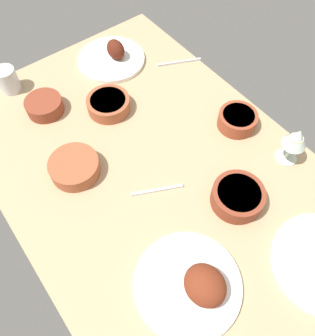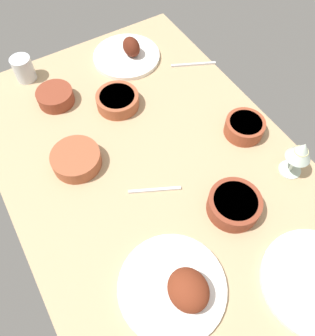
{
  "view_description": "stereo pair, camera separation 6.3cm",
  "coord_description": "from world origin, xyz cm",
  "px_view_note": "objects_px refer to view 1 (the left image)",
  "views": [
    {
      "loc": [
        44.06,
        -33.82,
        94.69
      ],
      "look_at": [
        0.0,
        0.0,
        6.0
      ],
      "focal_mm": 35.93,
      "sensor_mm": 36.0,
      "label": 1
    },
    {
      "loc": [
        47.61,
        -28.62,
        94.69
      ],
      "look_at": [
        0.0,
        0.0,
        6.0
      ],
      "focal_mm": 35.93,
      "sensor_mm": 36.0,
      "label": 2
    }
  ],
  "objects_px": {
    "spoon_loose": "(157,190)",
    "fork_loose": "(179,62)",
    "plate_far_side": "(194,285)",
    "bowl_cream": "(74,167)",
    "bowl_sauce": "(44,105)",
    "plate_near_viewer": "(112,57)",
    "bowl_onions": "(238,196)",
    "wine_glass": "(296,139)",
    "bowl_soup": "(237,119)",
    "bowl_potatoes": "(108,104)",
    "water_tumbler": "(8,80)"
  },
  "relations": [
    {
      "from": "bowl_potatoes",
      "to": "spoon_loose",
      "type": "distance_m",
      "value": 0.37
    },
    {
      "from": "bowl_onions",
      "to": "bowl_cream",
      "type": "bearing_deg",
      "value": -139.55
    },
    {
      "from": "plate_near_viewer",
      "to": "plate_far_side",
      "type": "distance_m",
      "value": 0.91
    },
    {
      "from": "spoon_loose",
      "to": "bowl_potatoes",
      "type": "bearing_deg",
      "value": -74.1
    },
    {
      "from": "plate_far_side",
      "to": "fork_loose",
      "type": "relative_size",
      "value": 1.6
    },
    {
      "from": "bowl_sauce",
      "to": "bowl_cream",
      "type": "relative_size",
      "value": 0.83
    },
    {
      "from": "bowl_cream",
      "to": "bowl_onions",
      "type": "xyz_separation_m",
      "value": [
        0.38,
        0.33,
        0.0
      ]
    },
    {
      "from": "bowl_cream",
      "to": "wine_glass",
      "type": "distance_m",
      "value": 0.68
    },
    {
      "from": "bowl_potatoes",
      "to": "bowl_onions",
      "type": "xyz_separation_m",
      "value": [
        0.54,
        0.1,
        0.0
      ]
    },
    {
      "from": "plate_near_viewer",
      "to": "fork_loose",
      "type": "relative_size",
      "value": 1.5
    },
    {
      "from": "plate_near_viewer",
      "to": "bowl_cream",
      "type": "height_order",
      "value": "plate_near_viewer"
    },
    {
      "from": "bowl_sauce",
      "to": "fork_loose",
      "type": "bearing_deg",
      "value": 79.89
    },
    {
      "from": "bowl_soup",
      "to": "bowl_cream",
      "type": "xyz_separation_m",
      "value": [
        -0.17,
        -0.53,
        -0.0
      ]
    },
    {
      "from": "bowl_onions",
      "to": "spoon_loose",
      "type": "xyz_separation_m",
      "value": [
        -0.17,
        -0.16,
        -0.03
      ]
    },
    {
      "from": "bowl_cream",
      "to": "water_tumbler",
      "type": "bearing_deg",
      "value": -179.2
    },
    {
      "from": "plate_near_viewer",
      "to": "bowl_soup",
      "type": "distance_m",
      "value": 0.56
    },
    {
      "from": "bowl_potatoes",
      "to": "bowl_soup",
      "type": "distance_m",
      "value": 0.45
    },
    {
      "from": "bowl_soup",
      "to": "bowl_onions",
      "type": "bearing_deg",
      "value": -44.68
    },
    {
      "from": "fork_loose",
      "to": "spoon_loose",
      "type": "bearing_deg",
      "value": -110.91
    },
    {
      "from": "plate_near_viewer",
      "to": "wine_glass",
      "type": "distance_m",
      "value": 0.76
    },
    {
      "from": "bowl_cream",
      "to": "wine_glass",
      "type": "bearing_deg",
      "value": 56.92
    },
    {
      "from": "plate_near_viewer",
      "to": "bowl_sauce",
      "type": "xyz_separation_m",
      "value": [
        0.08,
        -0.33,
        0.01
      ]
    },
    {
      "from": "bowl_onions",
      "to": "wine_glass",
      "type": "bearing_deg",
      "value": 93.37
    },
    {
      "from": "water_tumbler",
      "to": "spoon_loose",
      "type": "height_order",
      "value": "water_tumbler"
    },
    {
      "from": "bowl_sauce",
      "to": "spoon_loose",
      "type": "xyz_separation_m",
      "value": [
        0.5,
        0.12,
        -0.02
      ]
    },
    {
      "from": "bowl_cream",
      "to": "water_tumbler",
      "type": "relative_size",
      "value": 1.71
    },
    {
      "from": "plate_far_side",
      "to": "bowl_cream",
      "type": "height_order",
      "value": "plate_far_side"
    },
    {
      "from": "bowl_sauce",
      "to": "fork_loose",
      "type": "height_order",
      "value": "bowl_sauce"
    },
    {
      "from": "bowl_sauce",
      "to": "plate_far_side",
      "type": "bearing_deg",
      "value": 1.35
    },
    {
      "from": "bowl_potatoes",
      "to": "water_tumbler",
      "type": "relative_size",
      "value": 1.66
    },
    {
      "from": "plate_near_viewer",
      "to": "spoon_loose",
      "type": "bearing_deg",
      "value": -20.72
    },
    {
      "from": "plate_far_side",
      "to": "bowl_cream",
      "type": "relative_size",
      "value": 1.81
    },
    {
      "from": "bowl_onions",
      "to": "wine_glass",
      "type": "relative_size",
      "value": 1.1
    },
    {
      "from": "bowl_potatoes",
      "to": "wine_glass",
      "type": "height_order",
      "value": "wine_glass"
    },
    {
      "from": "bowl_sauce",
      "to": "bowl_potatoes",
      "type": "xyz_separation_m",
      "value": [
        0.13,
        0.18,
        -0.0
      ]
    },
    {
      "from": "bowl_sauce",
      "to": "wine_glass",
      "type": "xyz_separation_m",
      "value": [
        0.66,
        0.52,
        0.07
      ]
    },
    {
      "from": "bowl_cream",
      "to": "bowl_onions",
      "type": "relative_size",
      "value": 1.01
    },
    {
      "from": "bowl_potatoes",
      "to": "bowl_sauce",
      "type": "bearing_deg",
      "value": -125.63
    },
    {
      "from": "plate_far_side",
      "to": "bowl_onions",
      "type": "height_order",
      "value": "plate_far_side"
    },
    {
      "from": "plate_far_side",
      "to": "bowl_soup",
      "type": "relative_size",
      "value": 2.16
    },
    {
      "from": "bowl_soup",
      "to": "water_tumbler",
      "type": "relative_size",
      "value": 1.44
    },
    {
      "from": "bowl_sauce",
      "to": "wine_glass",
      "type": "height_order",
      "value": "wine_glass"
    },
    {
      "from": "bowl_onions",
      "to": "plate_far_side",
      "type": "bearing_deg",
      "value": -66.92
    },
    {
      "from": "bowl_onions",
      "to": "bowl_sauce",
      "type": "bearing_deg",
      "value": -157.22
    },
    {
      "from": "wine_glass",
      "to": "spoon_loose",
      "type": "relative_size",
      "value": 0.87
    },
    {
      "from": "bowl_cream",
      "to": "spoon_loose",
      "type": "bearing_deg",
      "value": 37.5
    },
    {
      "from": "bowl_soup",
      "to": "fork_loose",
      "type": "xyz_separation_m",
      "value": [
        -0.36,
        0.04,
        -0.03
      ]
    },
    {
      "from": "bowl_potatoes",
      "to": "fork_loose",
      "type": "height_order",
      "value": "bowl_potatoes"
    },
    {
      "from": "spoon_loose",
      "to": "fork_loose",
      "type": "bearing_deg",
      "value": -110.01
    },
    {
      "from": "plate_far_side",
      "to": "bowl_onions",
      "type": "xyz_separation_m",
      "value": [
        -0.11,
        0.26,
        0.01
      ]
    }
  ]
}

